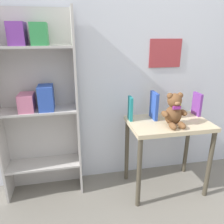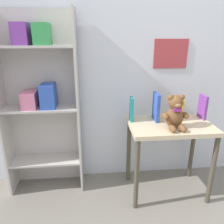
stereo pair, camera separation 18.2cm
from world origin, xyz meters
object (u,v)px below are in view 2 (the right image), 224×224
bookshelf_side (41,97)px  book_standing_blue (156,107)px  book_standing_purple (203,107)px  teddy_bear (175,113)px  book_standing_teal (132,109)px  display_table (170,136)px  book_standing_yellow (179,109)px

bookshelf_side → book_standing_blue: 1.00m
book_standing_purple → teddy_bear: bearing=-152.7°
teddy_bear → book_standing_blue: teddy_bear is taller
bookshelf_side → book_standing_teal: (0.78, -0.10, -0.10)m
display_table → book_standing_teal: size_ratio=3.35×
bookshelf_side → display_table: bearing=-10.8°
display_table → book_standing_teal: 0.40m
book_standing_teal → book_standing_blue: book_standing_blue is taller
bookshelf_side → book_standing_teal: 0.79m
book_standing_yellow → display_table: bearing=-134.8°
book_standing_purple → bookshelf_side: bearing=173.4°
teddy_bear → book_standing_teal: (-0.32, 0.19, -0.02)m
display_table → book_standing_purple: bearing=19.0°
teddy_bear → book_standing_teal: teddy_bear is taller
bookshelf_side → book_standing_yellow: (1.21, -0.10, -0.11)m
book_standing_blue → book_standing_yellow: bearing=4.7°
bookshelf_side → book_standing_yellow: 1.22m
bookshelf_side → book_standing_purple: size_ratio=7.50×
display_table → book_standing_teal: (-0.32, 0.11, 0.21)m
book_standing_teal → book_standing_yellow: (0.43, 0.00, -0.01)m
display_table → book_standing_yellow: 0.26m
display_table → teddy_bear: teddy_bear is taller
teddy_bear → book_standing_purple: teddy_bear is taller
bookshelf_side → book_standing_purple: bookshelf_side is taller
teddy_bear → book_standing_blue: (-0.10, 0.18, -0.00)m
display_table → book_standing_purple: book_standing_purple is taller
book_standing_teal → book_standing_purple: bearing=2.6°
book_standing_blue → book_standing_yellow: size_ratio=1.31×
book_standing_yellow → teddy_bear: bearing=-121.7°
book_standing_yellow → book_standing_blue: bearing=-178.2°
book_standing_blue → book_standing_teal: bearing=178.0°
bookshelf_side → display_table: size_ratio=2.27×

